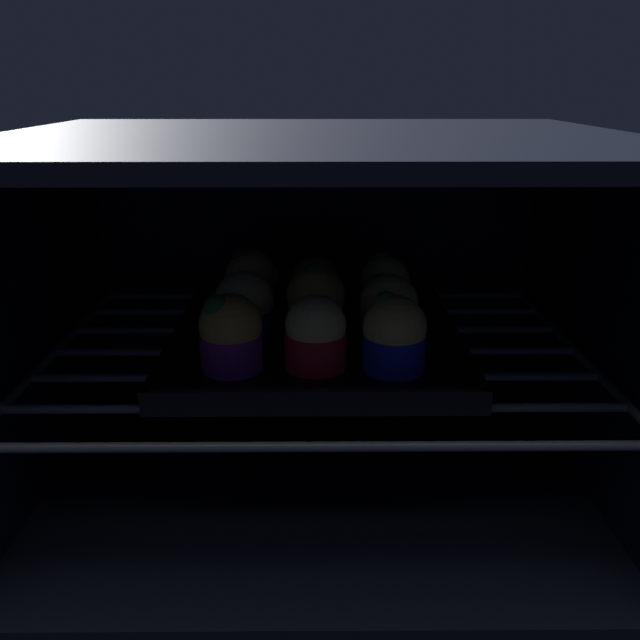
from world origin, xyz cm
name	(u,v)px	position (x,y,z in cm)	size (l,w,h in cm)	color
oven_cavity	(320,307)	(0.00, 26.25, 17.00)	(59.00, 47.00, 37.00)	black
oven_rack	(320,351)	(0.00, 22.00, 13.60)	(54.80, 42.00, 0.80)	#444756
baking_tray	(320,343)	(0.00, 21.56, 14.69)	(28.89, 28.89, 2.20)	black
muffin_row0_col0	(235,333)	(-7.69, 14.21, 18.61)	(5.73, 5.73, 7.27)	#7A238C
muffin_row0_col1	(324,335)	(0.33, 14.53, 18.34)	(5.68, 5.68, 6.84)	red
muffin_row0_col2	(399,335)	(7.06, 14.00, 18.51)	(5.76, 5.76, 7.29)	#1928B7
muffin_row1_col0	(249,308)	(-7.15, 21.61, 18.50)	(5.97, 5.97, 7.10)	#1928B7
muffin_row1_col1	(323,304)	(0.30, 21.86, 18.86)	(5.94, 5.94, 8.01)	red
muffin_row1_col2	(393,310)	(7.31, 21.37, 18.39)	(5.92, 5.92, 6.82)	silver
muffin_row2_col0	(255,283)	(-7.13, 29.21, 18.82)	(5.78, 5.78, 7.70)	#1928B7
muffin_row2_col1	(322,289)	(0.28, 28.59, 18.28)	(5.68, 5.68, 6.74)	#7A238C
muffin_row2_col2	(388,287)	(7.67, 28.92, 18.45)	(5.68, 5.68, 7.20)	#7A238C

